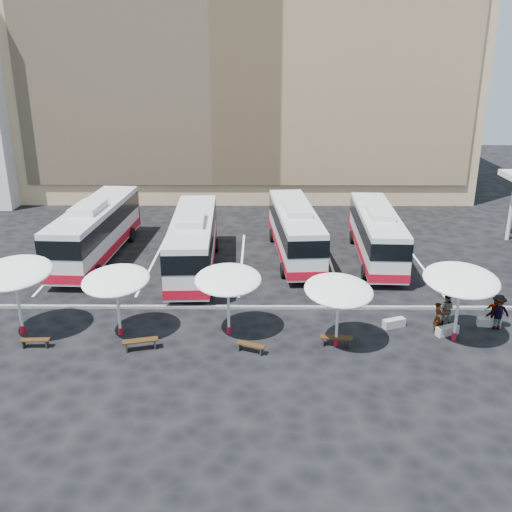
{
  "coord_description": "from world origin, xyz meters",
  "views": [
    {
      "loc": [
        1.21,
        -28.29,
        13.4
      ],
      "look_at": [
        1.0,
        3.0,
        2.2
      ],
      "focal_mm": 40.0,
      "sensor_mm": 36.0,
      "label": 1
    }
  ],
  "objects_px": {
    "bus_2": "(295,230)",
    "conc_bench_1": "(447,330)",
    "wood_bench_0": "(35,341)",
    "passenger_2": "(494,312)",
    "sunshade_2": "(228,280)",
    "wood_bench_1": "(140,342)",
    "bus_3": "(377,233)",
    "wood_bench_3": "(336,339)",
    "sunshade_3": "(339,291)",
    "wood_bench_2": "(251,346)",
    "conc_bench_2": "(489,322)",
    "conc_bench_0": "(394,323)",
    "passenger_1": "(446,309)",
    "passenger_3": "(498,312)",
    "bus_0": "(96,229)",
    "passenger_0": "(438,318)",
    "sunshade_4": "(461,280)",
    "sunshade_0": "(14,273)",
    "sunshade_1": "(116,281)",
    "bus_1": "(193,241)"
  },
  "relations": [
    {
      "from": "bus_2",
      "to": "sunshade_1",
      "type": "distance_m",
      "value": 15.16
    },
    {
      "from": "sunshade_0",
      "to": "wood_bench_3",
      "type": "distance_m",
      "value": 15.99
    },
    {
      "from": "sunshade_3",
      "to": "wood_bench_2",
      "type": "xyz_separation_m",
      "value": [
        -4.11,
        -0.67,
        -2.57
      ]
    },
    {
      "from": "sunshade_0",
      "to": "sunshade_1",
      "type": "height_order",
      "value": "sunshade_0"
    },
    {
      "from": "bus_2",
      "to": "conc_bench_1",
      "type": "height_order",
      "value": "bus_2"
    },
    {
      "from": "wood_bench_1",
      "to": "passenger_2",
      "type": "height_order",
      "value": "passenger_2"
    },
    {
      "from": "bus_2",
      "to": "wood_bench_2",
      "type": "xyz_separation_m",
      "value": [
        -2.84,
        -13.56,
        -1.59
      ]
    },
    {
      "from": "conc_bench_1",
      "to": "passenger_0",
      "type": "xyz_separation_m",
      "value": [
        -0.45,
        0.27,
        0.58
      ]
    },
    {
      "from": "conc_bench_0",
      "to": "passenger_1",
      "type": "xyz_separation_m",
      "value": [
        2.7,
        0.25,
        0.67
      ]
    },
    {
      "from": "passenger_3",
      "to": "wood_bench_1",
      "type": "bearing_deg",
      "value": 3.88
    },
    {
      "from": "sunshade_3",
      "to": "wood_bench_3",
      "type": "xyz_separation_m",
      "value": [
        0.01,
        -0.0,
        -2.54
      ]
    },
    {
      "from": "sunshade_1",
      "to": "passenger_3",
      "type": "height_order",
      "value": "sunshade_1"
    },
    {
      "from": "wood_bench_0",
      "to": "passenger_2",
      "type": "relative_size",
      "value": 0.9
    },
    {
      "from": "wood_bench_0",
      "to": "conc_bench_2",
      "type": "bearing_deg",
      "value": 6.04
    },
    {
      "from": "wood_bench_1",
      "to": "passenger_2",
      "type": "relative_size",
      "value": 1.11
    },
    {
      "from": "bus_2",
      "to": "wood_bench_3",
      "type": "relative_size",
      "value": 7.45
    },
    {
      "from": "bus_2",
      "to": "wood_bench_0",
      "type": "distance_m",
      "value": 18.71
    },
    {
      "from": "bus_3",
      "to": "conc_bench_1",
      "type": "xyz_separation_m",
      "value": [
        1.51,
        -11.21,
        -1.65
      ]
    },
    {
      "from": "sunshade_1",
      "to": "wood_bench_0",
      "type": "bearing_deg",
      "value": -161.06
    },
    {
      "from": "bus_3",
      "to": "wood_bench_0",
      "type": "height_order",
      "value": "bus_3"
    },
    {
      "from": "sunshade_0",
      "to": "sunshade_3",
      "type": "height_order",
      "value": "sunshade_0"
    },
    {
      "from": "bus_0",
      "to": "sunshade_1",
      "type": "distance_m",
      "value": 12.23
    },
    {
      "from": "sunshade_3",
      "to": "passenger_2",
      "type": "distance_m",
      "value": 8.95
    },
    {
      "from": "bus_1",
      "to": "conc_bench_1",
      "type": "relative_size",
      "value": 10.32
    },
    {
      "from": "bus_0",
      "to": "bus_2",
      "type": "xyz_separation_m",
      "value": [
        13.6,
        0.38,
        -0.15
      ]
    },
    {
      "from": "sunshade_1",
      "to": "passenger_0",
      "type": "bearing_deg",
      "value": 1.5
    },
    {
      "from": "conc_bench_1",
      "to": "conc_bench_2",
      "type": "relative_size",
      "value": 1.05
    },
    {
      "from": "bus_0",
      "to": "wood_bench_0",
      "type": "xyz_separation_m",
      "value": [
        0.38,
        -12.76,
        -1.74
      ]
    },
    {
      "from": "bus_3",
      "to": "wood_bench_3",
      "type": "bearing_deg",
      "value": -106.11
    },
    {
      "from": "bus_3",
      "to": "bus_2",
      "type": "bearing_deg",
      "value": 177.73
    },
    {
      "from": "sunshade_0",
      "to": "conc_bench_2",
      "type": "height_order",
      "value": "sunshade_0"
    },
    {
      "from": "bus_0",
      "to": "sunshade_4",
      "type": "relative_size",
      "value": 3.43
    },
    {
      "from": "bus_2",
      "to": "sunshade_3",
      "type": "distance_m",
      "value": 12.99
    },
    {
      "from": "passenger_0",
      "to": "wood_bench_1",
      "type": "bearing_deg",
      "value": 135.93
    },
    {
      "from": "sunshade_4",
      "to": "wood_bench_3",
      "type": "distance_m",
      "value": 6.55
    },
    {
      "from": "sunshade_4",
      "to": "passenger_0",
      "type": "xyz_separation_m",
      "value": [
        -0.59,
        0.87,
        -2.39
      ]
    },
    {
      "from": "bus_0",
      "to": "wood_bench_3",
      "type": "xyz_separation_m",
      "value": [
        14.89,
        -12.52,
        -1.7
      ]
    },
    {
      "from": "wood_bench_2",
      "to": "passenger_0",
      "type": "distance_m",
      "value": 9.66
    },
    {
      "from": "bus_3",
      "to": "wood_bench_3",
      "type": "relative_size",
      "value": 7.24
    },
    {
      "from": "sunshade_3",
      "to": "passenger_0",
      "type": "xyz_separation_m",
      "value": [
        5.3,
        1.47,
        -2.1
      ]
    },
    {
      "from": "passenger_2",
      "to": "passenger_3",
      "type": "xyz_separation_m",
      "value": [
        0.04,
        -0.33,
        0.16
      ]
    },
    {
      "from": "wood_bench_1",
      "to": "conc_bench_0",
      "type": "xyz_separation_m",
      "value": [
        12.63,
        2.46,
        -0.17
      ]
    },
    {
      "from": "sunshade_2",
      "to": "wood_bench_1",
      "type": "relative_size",
      "value": 2.0
    },
    {
      "from": "wood_bench_3",
      "to": "conc_bench_0",
      "type": "relative_size",
      "value": 1.36
    },
    {
      "from": "sunshade_3",
      "to": "conc_bench_0",
      "type": "distance_m",
      "value": 4.68
    },
    {
      "from": "sunshade_2",
      "to": "wood_bench_2",
      "type": "relative_size",
      "value": 2.39
    },
    {
      "from": "wood_bench_2",
      "to": "conc_bench_1",
      "type": "relative_size",
      "value": 1.2
    },
    {
      "from": "passenger_2",
      "to": "wood_bench_1",
      "type": "bearing_deg",
      "value": -150.37
    },
    {
      "from": "passenger_2",
      "to": "passenger_3",
      "type": "distance_m",
      "value": 0.37
    },
    {
      "from": "wood_bench_2",
      "to": "wood_bench_0",
      "type": "bearing_deg",
      "value": 177.69
    }
  ]
}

